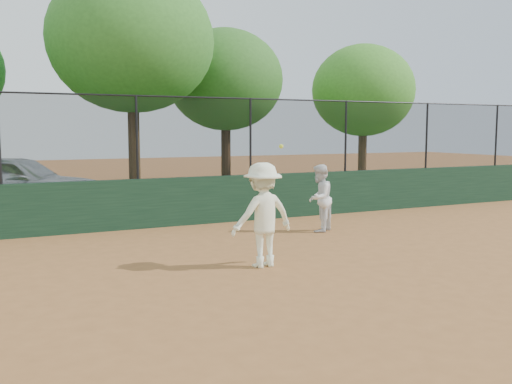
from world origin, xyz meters
name	(u,v)px	position (x,y,z in m)	size (l,w,h in m)	color
ground	(272,287)	(0.00, 0.00, 0.00)	(80.00, 80.00, 0.00)	#9A6031
back_wall	(159,203)	(0.00, 6.00, 0.60)	(26.00, 0.20, 1.20)	#183521
grass_strip	(108,200)	(0.00, 12.00, 0.00)	(36.00, 12.00, 0.01)	#244816
parked_car	(15,183)	(-2.98, 10.49, 0.84)	(1.98, 4.93, 1.68)	#B6BBC0
player_second	(319,198)	(3.21, 3.74, 0.79)	(0.77, 0.60, 1.58)	white
player_main	(263,215)	(0.46, 1.25, 0.91)	(1.23, 0.78, 2.14)	white
fence_assembly	(156,136)	(-0.03, 6.00, 2.24)	(26.00, 0.06, 2.00)	black
tree_2	(132,41)	(0.52, 10.36, 5.12)	(5.17, 4.70, 7.36)	#452E18
tree_3	(226,80)	(4.58, 12.52, 4.23)	(4.41, 4.01, 6.15)	#372012
tree_4	(364,91)	(10.28, 11.63, 3.95)	(4.29, 3.90, 5.82)	#4A2E1A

